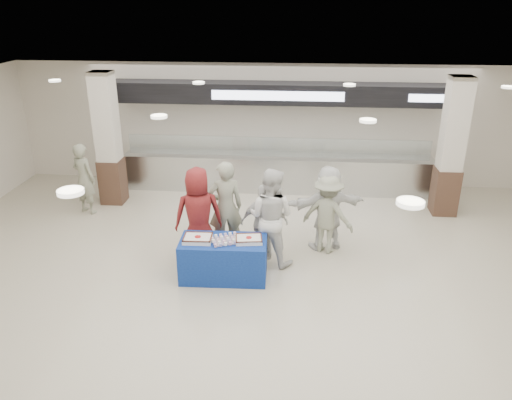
# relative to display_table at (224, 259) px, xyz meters

# --- Properties ---
(ground) EXTENTS (14.00, 14.00, 0.00)m
(ground) POSITION_rel_display_table_xyz_m (0.75, -0.85, -0.38)
(ground) COLOR beige
(ground) RESTS_ON ground
(serving_line) EXTENTS (8.70, 0.85, 2.80)m
(serving_line) POSITION_rel_display_table_xyz_m (0.75, 4.55, 0.78)
(serving_line) COLOR silver
(serving_line) RESTS_ON ground
(column_left) EXTENTS (0.55, 0.55, 3.20)m
(column_left) POSITION_rel_display_table_xyz_m (-3.25, 3.35, 1.15)
(column_left) COLOR #3B251B
(column_left) RESTS_ON ground
(column_right) EXTENTS (0.55, 0.55, 3.20)m
(column_right) POSITION_rel_display_table_xyz_m (4.75, 3.35, 1.15)
(column_right) COLOR #3B251B
(column_right) RESTS_ON ground
(display_table) EXTENTS (1.57, 0.83, 0.75)m
(display_table) POSITION_rel_display_table_xyz_m (0.00, 0.00, 0.00)
(display_table) COLOR navy
(display_table) RESTS_ON ground
(sheet_cake_left) EXTENTS (0.51, 0.40, 0.10)m
(sheet_cake_left) POSITION_rel_display_table_xyz_m (-0.44, -0.06, 0.43)
(sheet_cake_left) COLOR white
(sheet_cake_left) RESTS_ON display_table
(sheet_cake_right) EXTENTS (0.51, 0.42, 0.10)m
(sheet_cake_right) POSITION_rel_display_table_xyz_m (0.46, -0.00, 0.42)
(sheet_cake_right) COLOR white
(sheet_cake_right) RESTS_ON display_table
(cupcake_tray) EXTENTS (0.53, 0.47, 0.07)m
(cupcake_tray) POSITION_rel_display_table_xyz_m (0.05, -0.04, 0.41)
(cupcake_tray) COLOR silver
(cupcake_tray) RESTS_ON display_table
(civilian_maroon) EXTENTS (1.04, 0.81, 1.88)m
(civilian_maroon) POSITION_rel_display_table_xyz_m (-0.56, 0.64, 0.56)
(civilian_maroon) COLOR maroon
(civilian_maroon) RESTS_ON ground
(soldier_a) EXTENTS (0.79, 0.63, 1.89)m
(soldier_a) POSITION_rel_display_table_xyz_m (-0.10, 1.04, 0.57)
(soldier_a) COLOR gray
(soldier_a) RESTS_ON ground
(chef_tall) EXTENTS (1.12, 1.00, 1.90)m
(chef_tall) POSITION_rel_display_table_xyz_m (0.81, 0.66, 0.57)
(chef_tall) COLOR silver
(chef_tall) RESTS_ON ground
(chef_short) EXTENTS (0.91, 0.41, 1.53)m
(chef_short) POSITION_rel_display_table_xyz_m (0.68, 0.79, 0.39)
(chef_short) COLOR silver
(chef_short) RESTS_ON ground
(soldier_b) EXTENTS (1.20, 0.98, 1.62)m
(soldier_b) POSITION_rel_display_table_xyz_m (1.90, 1.18, 0.44)
(soldier_b) COLOR gray
(soldier_b) RESTS_ON ground
(civilian_white) EXTENTS (1.71, 0.94, 1.75)m
(civilian_white) POSITION_rel_display_table_xyz_m (1.91, 1.34, 0.50)
(civilian_white) COLOR white
(civilian_white) RESTS_ON ground
(soldier_bg) EXTENTS (0.73, 0.62, 1.69)m
(soldier_bg) POSITION_rel_display_table_xyz_m (-3.66, 2.66, 0.47)
(soldier_bg) COLOR gray
(soldier_bg) RESTS_ON ground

